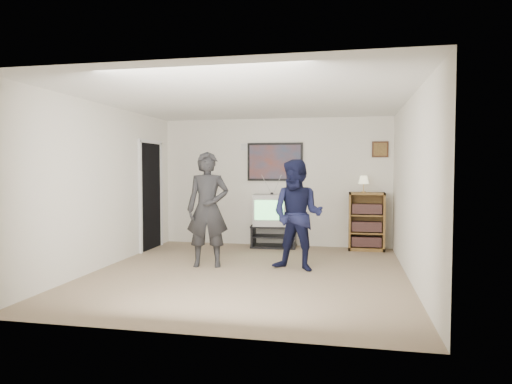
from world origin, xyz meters
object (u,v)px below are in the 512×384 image
(bookshelf, at_px, (366,221))
(person_short, at_px, (297,215))
(person_tall, at_px, (208,209))
(crt_television, at_px, (272,210))
(media_stand, at_px, (274,236))

(bookshelf, bearing_deg, person_short, -118.97)
(person_tall, bearing_deg, crt_television, 59.01)
(crt_television, bearing_deg, person_tall, -117.49)
(crt_television, xyz_separation_m, person_tall, (-0.69, -1.88, 0.16))
(bookshelf, bearing_deg, person_tall, -141.91)
(media_stand, height_order, person_short, person_short)
(media_stand, relative_size, person_short, 0.53)
(bookshelf, bearing_deg, media_stand, -178.35)
(media_stand, bearing_deg, crt_television, 177.64)
(person_tall, height_order, person_short, person_tall)
(person_tall, relative_size, person_short, 1.07)
(crt_television, distance_m, person_short, 2.02)
(person_short, bearing_deg, media_stand, 123.43)
(person_short, bearing_deg, bookshelf, 75.19)
(media_stand, height_order, person_tall, person_tall)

